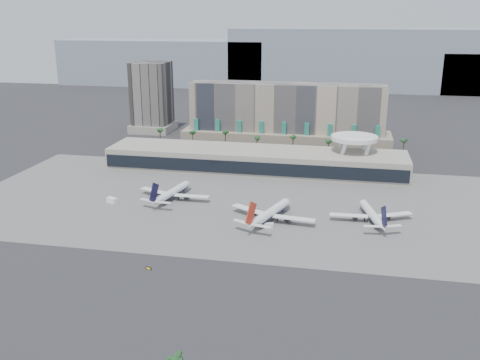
% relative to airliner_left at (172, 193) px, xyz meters
% --- Properties ---
extents(ground, '(900.00, 900.00, 0.00)m').
position_rel_airliner_left_xyz_m(ground, '(30.75, -51.43, -3.37)').
color(ground, '#232326').
rests_on(ground, ground).
extents(apron_pad, '(260.00, 130.00, 0.06)m').
position_rel_airliner_left_xyz_m(apron_pad, '(30.75, 3.57, -3.34)').
color(apron_pad, '#5B5B59').
rests_on(apron_pad, ground).
extents(mountain_ridge, '(680.00, 60.00, 70.00)m').
position_rel_airliner_left_xyz_m(mountain_ridge, '(58.63, 418.57, 26.52)').
color(mountain_ridge, gray).
rests_on(mountain_ridge, ground).
extents(hotel, '(140.00, 30.00, 42.00)m').
position_rel_airliner_left_xyz_m(hotel, '(40.75, 122.98, 13.44)').
color(hotel, tan).
rests_on(hotel, ground).
extents(office_tower, '(30.00, 30.00, 52.00)m').
position_rel_airliner_left_xyz_m(office_tower, '(-64.25, 148.57, 19.57)').
color(office_tower, black).
rests_on(office_tower, ground).
extents(terminal, '(170.00, 32.50, 14.50)m').
position_rel_airliner_left_xyz_m(terminal, '(30.75, 58.40, 3.15)').
color(terminal, '#AFA99A').
rests_on(terminal, ground).
extents(saucer_structure, '(26.00, 26.00, 21.89)m').
position_rel_airliner_left_xyz_m(saucer_structure, '(85.75, 64.57, 15.08)').
color(saucer_structure, white).
rests_on(saucer_structure, ground).
extents(palm_row, '(157.80, 2.80, 13.10)m').
position_rel_airliner_left_xyz_m(palm_row, '(37.75, 93.57, 7.13)').
color(palm_row, brown).
rests_on(palm_row, ground).
extents(airliner_left, '(36.86, 38.31, 13.36)m').
position_rel_airliner_left_xyz_m(airliner_left, '(0.00, 0.00, 0.00)').
color(airliner_left, white).
rests_on(airliner_left, ground).
extents(airliner_centre, '(38.76, 40.09, 14.37)m').
position_rel_airliner_left_xyz_m(airliner_centre, '(50.68, -18.58, 0.25)').
color(airliner_centre, white).
rests_on(airliner_centre, ground).
extents(airliner_right, '(35.70, 37.06, 13.03)m').
position_rel_airliner_left_xyz_m(airliner_right, '(93.97, -10.59, -0.08)').
color(airliner_right, white).
rests_on(airliner_right, ground).
extents(service_vehicle_a, '(5.73, 4.40, 2.52)m').
position_rel_airliner_left_xyz_m(service_vehicle_a, '(-26.59, -10.63, -2.11)').
color(service_vehicle_a, white).
rests_on(service_vehicle_a, ground).
extents(service_vehicle_b, '(4.15, 2.81, 1.97)m').
position_rel_airliner_left_xyz_m(service_vehicle_b, '(51.26, -26.66, -2.38)').
color(service_vehicle_b, silver).
rests_on(service_vehicle_b, ground).
extents(taxiway_sign, '(2.26, 0.85, 1.02)m').
position_rel_airliner_left_xyz_m(taxiway_sign, '(15.34, -73.16, -2.86)').
color(taxiway_sign, black).
rests_on(taxiway_sign, ground).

